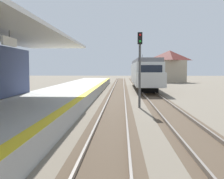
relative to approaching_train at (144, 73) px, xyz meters
The scene contains 6 objects.
station_platform 25.00m from the approaching_train, 108.23° to the right, with size 5.00×80.00×0.91m.
track_pair_nearest_platform 20.09m from the approaching_train, 99.81° to the right, with size 2.34×120.00×0.16m.
track_pair_middle 19.80m from the approaching_train, 90.01° to the right, with size 2.34×120.00×0.16m.
approaching_train is the anchor object (origin of this frame).
rail_signal_post 17.99m from the approaching_train, 95.47° to the right, with size 0.32×0.34×5.20m.
distant_trackside_house 20.87m from the approaching_train, 71.44° to the left, with size 6.60×5.28×6.40m.
Camera 1 is at (2.40, 2.52, 2.72)m, focal length 44.55 mm.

